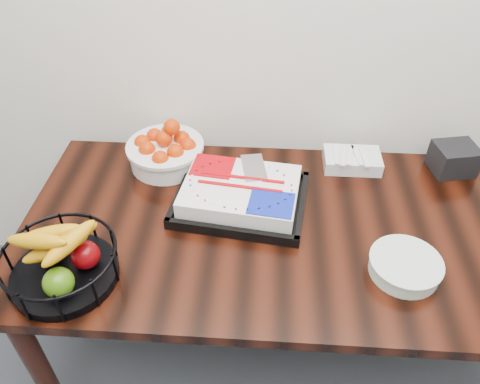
# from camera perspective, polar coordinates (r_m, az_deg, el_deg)

# --- Properties ---
(table) EXTENTS (1.80, 0.90, 0.75)m
(table) POSITION_cam_1_polar(r_m,az_deg,el_deg) (1.68, 5.09, -6.09)
(table) COLOR black
(table) RESTS_ON ground
(cake_tray) EXTENTS (0.50, 0.41, 0.09)m
(cake_tray) POSITION_cam_1_polar(r_m,az_deg,el_deg) (1.66, 0.08, -0.28)
(cake_tray) COLOR black
(cake_tray) RESTS_ON table
(tangerine_bowl) EXTENTS (0.30, 0.30, 0.19)m
(tangerine_bowl) POSITION_cam_1_polar(r_m,az_deg,el_deg) (1.84, -9.12, 5.46)
(tangerine_bowl) COLOR white
(tangerine_bowl) RESTS_ON table
(fruit_basket) EXTENTS (0.34, 0.34, 0.18)m
(fruit_basket) POSITION_cam_1_polar(r_m,az_deg,el_deg) (1.49, -21.03, -7.96)
(fruit_basket) COLOR black
(fruit_basket) RESTS_ON table
(plate_stack) EXTENTS (0.22, 0.22, 0.05)m
(plate_stack) POSITION_cam_1_polar(r_m,az_deg,el_deg) (1.53, 19.44, -8.54)
(plate_stack) COLOR white
(plate_stack) RESTS_ON table
(fork_bag) EXTENTS (0.22, 0.14, 0.06)m
(fork_bag) POSITION_cam_1_polar(r_m,az_deg,el_deg) (1.89, 13.50, 3.86)
(fork_bag) COLOR silver
(fork_bag) RESTS_ON table
(napkin_box) EXTENTS (0.18, 0.16, 0.11)m
(napkin_box) POSITION_cam_1_polar(r_m,az_deg,el_deg) (1.98, 24.61, 3.73)
(napkin_box) COLOR black
(napkin_box) RESTS_ON table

